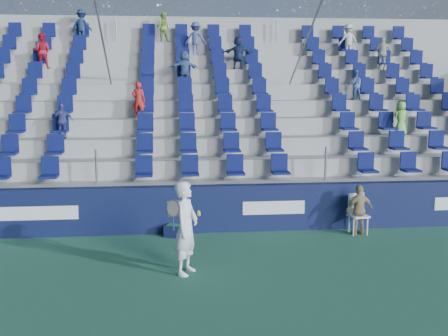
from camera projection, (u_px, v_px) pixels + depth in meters
name	position (u px, v px, depth m)	size (l,w,h in m)	color
ground	(228.00, 273.00, 11.34)	(70.00, 70.00, 0.00)	#2B6448
sponsor_wall	(215.00, 208.00, 14.34)	(24.00, 0.32, 1.20)	#10173D
grandstand	(202.00, 131.00, 19.10)	(24.00, 8.17, 6.63)	#9D9D98
tennis_player	(186.00, 228.00, 11.15)	(0.75, 0.81, 1.88)	white
line_judge_chair	(357.00, 211.00, 14.21)	(0.52, 0.54, 1.01)	white
line_judge	(359.00, 210.00, 14.05)	(0.74, 0.31, 1.27)	tan
ball_bin	(176.00, 230.00, 13.91)	(0.63, 0.52, 0.30)	#0F173A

